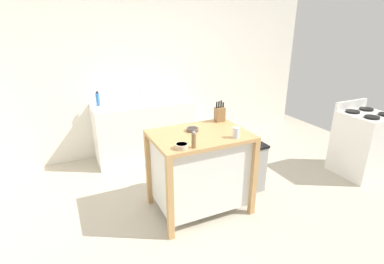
% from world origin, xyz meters
% --- Properties ---
extents(ground_plane, '(6.85, 6.85, 0.00)m').
position_xyz_m(ground_plane, '(0.00, 0.00, 0.00)').
color(ground_plane, '#BCB29E').
rests_on(ground_plane, ground).
extents(wall_back, '(5.85, 0.10, 2.60)m').
position_xyz_m(wall_back, '(0.00, 2.14, 1.30)').
color(wall_back, silver).
rests_on(wall_back, ground).
extents(kitchen_island, '(1.04, 0.75, 0.93)m').
position_xyz_m(kitchen_island, '(-0.06, 0.14, 0.52)').
color(kitchen_island, tan).
rests_on(kitchen_island, ground).
extents(knife_block, '(0.11, 0.09, 0.25)m').
position_xyz_m(knife_block, '(0.34, 0.42, 1.02)').
color(knife_block, olive).
rests_on(knife_block, kitchen_island).
extents(bowl_ceramic_wide, '(0.13, 0.13, 0.04)m').
position_xyz_m(bowl_ceramic_wide, '(-0.10, 0.25, 0.95)').
color(bowl_ceramic_wide, '#564C47').
rests_on(bowl_ceramic_wide, kitchen_island).
extents(bowl_stoneware_deep, '(0.13, 0.13, 0.05)m').
position_xyz_m(bowl_stoneware_deep, '(-0.39, -0.14, 0.95)').
color(bowl_stoneware_deep, beige).
rests_on(bowl_stoneware_deep, kitchen_island).
extents(drinking_cup, '(0.07, 0.07, 0.11)m').
position_xyz_m(drinking_cup, '(0.22, -0.12, 0.98)').
color(drinking_cup, silver).
rests_on(drinking_cup, kitchen_island).
extents(pepper_grinder, '(0.04, 0.04, 0.17)m').
position_xyz_m(pepper_grinder, '(-0.28, -0.17, 1.01)').
color(pepper_grinder, olive).
rests_on(pepper_grinder, kitchen_island).
extents(trash_bin, '(0.36, 0.28, 0.63)m').
position_xyz_m(trash_bin, '(0.70, 0.24, 0.32)').
color(trash_bin, gray).
rests_on(trash_bin, ground).
extents(sink_counter, '(1.50, 0.60, 0.89)m').
position_xyz_m(sink_counter, '(-0.22, 1.79, 0.45)').
color(sink_counter, silver).
rests_on(sink_counter, ground).
extents(sink_faucet, '(0.02, 0.02, 0.22)m').
position_xyz_m(sink_faucet, '(-0.22, 1.93, 1.00)').
color(sink_faucet, '#B7BCC1').
rests_on(sink_faucet, sink_counter).
extents(bottle_dish_soap, '(0.06, 0.06, 0.21)m').
position_xyz_m(bottle_dish_soap, '(-0.85, 1.90, 0.99)').
color(bottle_dish_soap, blue).
rests_on(bottle_dish_soap, sink_counter).
extents(stove, '(0.60, 0.60, 1.01)m').
position_xyz_m(stove, '(2.37, -0.06, 0.45)').
color(stove, white).
rests_on(stove, ground).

